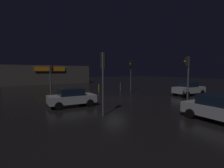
% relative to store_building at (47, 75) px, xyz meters
% --- Properties ---
extents(ground_plane, '(120.00, 120.00, 0.00)m').
position_rel_store_building_xyz_m(ground_plane, '(0.99, -27.23, -2.10)').
color(ground_plane, black).
extents(store_building, '(18.61, 6.89, 4.19)m').
position_rel_store_building_xyz_m(store_building, '(0.00, 0.00, 0.00)').
color(store_building, '#4C4742').
rests_on(store_building, ground).
extents(traffic_signal_main, '(0.41, 0.43, 4.16)m').
position_rel_store_building_xyz_m(traffic_signal_main, '(-3.14, -32.01, 1.01)').
color(traffic_signal_main, '#595B60').
rests_on(traffic_signal_main, ground).
extents(traffic_signal_opposite, '(0.42, 0.42, 4.31)m').
position_rel_store_building_xyz_m(traffic_signal_opposite, '(5.73, -32.23, 1.02)').
color(traffic_signal_opposite, '#595B60').
rests_on(traffic_signal_opposite, ground).
extents(traffic_signal_cross_left, '(0.43, 0.41, 4.40)m').
position_rel_store_building_xyz_m(traffic_signal_cross_left, '(6.68, -22.81, 1.26)').
color(traffic_signal_cross_left, '#595B60').
rests_on(traffic_signal_cross_left, ground).
extents(traffic_signal_cross_right, '(0.43, 0.42, 3.61)m').
position_rel_store_building_xyz_m(traffic_signal_cross_right, '(-4.25, -22.50, 0.45)').
color(traffic_signal_cross_right, '#595B60').
rests_on(traffic_signal_cross_right, ground).
extents(car_near, '(4.28, 2.12, 1.64)m').
position_rel_store_building_xyz_m(car_near, '(10.28, -29.61, -1.29)').
color(car_near, '#B7B7BF').
rests_on(car_near, ground).
extents(car_far, '(2.29, 4.53, 1.55)m').
position_rel_store_building_xyz_m(car_far, '(1.86, -37.05, -1.31)').
color(car_far, '#B7B7BF').
rests_on(car_far, ground).
extents(car_crossing, '(3.95, 2.26, 1.52)m').
position_rel_store_building_xyz_m(car_crossing, '(-3.91, -28.00, -1.32)').
color(car_crossing, '#B7B7BF').
rests_on(car_crossing, ground).
extents(bollard_kerb_a, '(0.13, 0.13, 1.23)m').
position_rel_store_building_xyz_m(bollard_kerb_a, '(5.87, -21.44, -1.48)').
color(bollard_kerb_a, '#595B60').
rests_on(bollard_kerb_a, ground).
extents(bollard_kerb_b, '(0.11, 0.11, 1.12)m').
position_rel_store_building_xyz_m(bollard_kerb_b, '(2.62, -20.73, -1.54)').
color(bollard_kerb_b, gold).
rests_on(bollard_kerb_b, ground).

